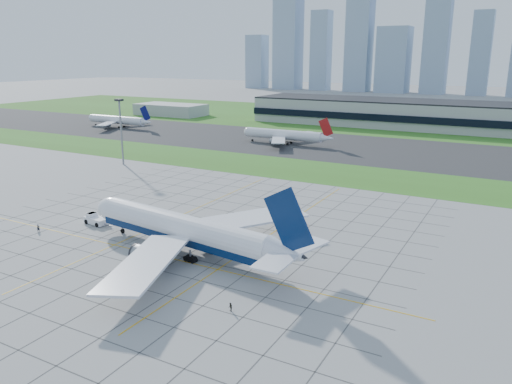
% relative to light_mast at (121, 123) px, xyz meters
% --- Properties ---
extents(ground, '(1400.00, 1400.00, 0.00)m').
position_rel_light_mast_xyz_m(ground, '(70.00, -65.00, -16.18)').
color(ground, gray).
rests_on(ground, ground).
extents(grass_median, '(700.00, 35.00, 0.04)m').
position_rel_light_mast_xyz_m(grass_median, '(70.00, 25.00, -16.16)').
color(grass_median, '#35641C').
rests_on(grass_median, ground).
extents(asphalt_taxiway, '(700.00, 75.00, 0.04)m').
position_rel_light_mast_xyz_m(asphalt_taxiway, '(70.00, 80.00, -16.15)').
color(asphalt_taxiway, '#383838').
rests_on(asphalt_taxiway, ground).
extents(grass_far, '(700.00, 145.00, 0.04)m').
position_rel_light_mast_xyz_m(grass_far, '(70.00, 190.00, -16.16)').
color(grass_far, '#35641C').
rests_on(grass_far, ground).
extents(apron_markings, '(120.00, 130.00, 0.03)m').
position_rel_light_mast_xyz_m(apron_markings, '(70.43, -53.91, -16.17)').
color(apron_markings, '#474744').
rests_on(apron_markings, ground).
extents(terminal, '(260.00, 43.00, 15.80)m').
position_rel_light_mast_xyz_m(terminal, '(110.00, 164.87, -8.29)').
color(terminal, '#B7B7B2').
rests_on(terminal, ground).
extents(service_block, '(50.00, 25.00, 8.00)m').
position_rel_light_mast_xyz_m(service_block, '(-90.00, 145.00, -12.18)').
color(service_block, '#B7B7B2').
rests_on(service_block, ground).
extents(light_mast, '(2.50, 2.50, 25.60)m').
position_rel_light_mast_xyz_m(light_mast, '(0.00, 0.00, 0.00)').
color(light_mast, gray).
rests_on(light_mast, ground).
extents(city_skyline, '(523.00, 32.40, 160.00)m').
position_rel_light_mast_xyz_m(city_skyline, '(61.29, 455.00, 42.91)').
color(city_skyline, '#8FA5BC').
rests_on(city_skyline, ground).
extents(airliner, '(60.00, 60.45, 18.92)m').
position_rel_light_mast_xyz_m(airliner, '(76.77, -62.74, -11.01)').
color(airliner, white).
rests_on(airliner, ground).
extents(pushback_tug, '(9.67, 4.03, 2.66)m').
position_rel_light_mast_xyz_m(pushback_tug, '(45.15, -58.21, -15.00)').
color(pushback_tug, white).
rests_on(pushback_tug, ground).
extents(crew_near, '(0.65, 0.78, 1.84)m').
position_rel_light_mast_xyz_m(crew_near, '(37.33, -69.22, -15.26)').
color(crew_near, black).
rests_on(crew_near, ground).
extents(crew_far, '(0.94, 0.96, 1.56)m').
position_rel_light_mast_xyz_m(crew_far, '(99.20, -80.34, -15.40)').
color(crew_far, black).
rests_on(crew_far, ground).
extents(distant_jet_0, '(46.10, 42.66, 14.08)m').
position_rel_light_mast_xyz_m(distant_jet_0, '(-77.68, 78.29, -11.69)').
color(distant_jet_0, white).
rests_on(distant_jet_0, ground).
extents(distant_jet_1, '(45.01, 42.66, 14.08)m').
position_rel_light_mast_xyz_m(distant_jet_1, '(35.50, 73.66, -11.69)').
color(distant_jet_1, white).
rests_on(distant_jet_1, ground).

